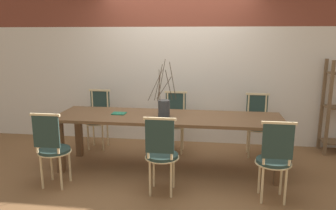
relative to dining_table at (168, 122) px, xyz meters
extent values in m
plane|color=brown|center=(0.00, 0.00, -0.67)|extent=(16.00, 16.00, 0.00)
cube|color=beige|center=(0.00, 1.25, 0.31)|extent=(12.00, 0.06, 1.95)
cube|color=brown|center=(0.00, 0.00, 0.07)|extent=(3.04, 0.83, 0.04)
cube|color=brown|center=(-1.42, -0.31, -0.31)|extent=(0.09, 0.09, 0.72)
cube|color=brown|center=(1.42, -0.31, -0.31)|extent=(0.09, 0.09, 0.72)
cube|color=brown|center=(-1.42, 0.31, -0.31)|extent=(0.09, 0.09, 0.72)
cube|color=brown|center=(1.42, 0.31, -0.31)|extent=(0.09, 0.09, 0.72)
cylinder|color=#233833|center=(-1.30, -0.69, -0.21)|extent=(0.38, 0.38, 0.04)
cylinder|color=beige|center=(-1.30, -0.69, -0.23)|extent=(0.40, 0.40, 0.01)
cylinder|color=beige|center=(-1.42, -0.56, -0.45)|extent=(0.03, 0.03, 0.44)
cylinder|color=beige|center=(-1.18, -0.56, -0.45)|extent=(0.03, 0.03, 0.44)
cylinder|color=beige|center=(-1.42, -0.81, -0.45)|extent=(0.03, 0.03, 0.44)
cylinder|color=beige|center=(-1.18, -0.81, -0.45)|extent=(0.03, 0.03, 0.44)
cylinder|color=beige|center=(-1.43, -0.85, 0.05)|extent=(0.03, 0.03, 0.48)
cylinder|color=beige|center=(-1.17, -0.85, 0.05)|extent=(0.03, 0.03, 0.48)
cube|color=#233833|center=(-1.30, -0.85, 0.07)|extent=(0.32, 0.02, 0.38)
cube|color=beige|center=(-1.30, -0.85, 0.27)|extent=(0.36, 0.03, 0.03)
cylinder|color=#233833|center=(0.03, -0.69, -0.21)|extent=(0.38, 0.38, 0.04)
cylinder|color=beige|center=(0.03, -0.69, -0.23)|extent=(0.40, 0.40, 0.01)
cylinder|color=beige|center=(-0.10, -0.56, -0.45)|extent=(0.03, 0.03, 0.44)
cylinder|color=beige|center=(0.15, -0.56, -0.45)|extent=(0.03, 0.03, 0.44)
cylinder|color=beige|center=(-0.10, -0.81, -0.45)|extent=(0.03, 0.03, 0.44)
cylinder|color=beige|center=(0.15, -0.81, -0.45)|extent=(0.03, 0.03, 0.44)
cylinder|color=beige|center=(-0.11, -0.85, 0.05)|extent=(0.03, 0.03, 0.48)
cylinder|color=beige|center=(0.16, -0.85, 0.05)|extent=(0.03, 0.03, 0.48)
cube|color=#233833|center=(0.03, -0.85, 0.07)|extent=(0.32, 0.02, 0.38)
cube|color=beige|center=(0.03, -0.85, 0.27)|extent=(0.36, 0.03, 0.03)
cylinder|color=#233833|center=(1.28, -0.69, -0.21)|extent=(0.38, 0.38, 0.04)
cylinder|color=beige|center=(1.28, -0.69, -0.23)|extent=(0.40, 0.40, 0.01)
cylinder|color=beige|center=(1.16, -0.56, -0.45)|extent=(0.03, 0.03, 0.44)
cylinder|color=beige|center=(1.40, -0.56, -0.45)|extent=(0.03, 0.03, 0.44)
cylinder|color=beige|center=(1.16, -0.81, -0.45)|extent=(0.03, 0.03, 0.44)
cylinder|color=beige|center=(1.40, -0.81, -0.45)|extent=(0.03, 0.03, 0.44)
cylinder|color=beige|center=(1.15, -0.85, 0.05)|extent=(0.03, 0.03, 0.48)
cylinder|color=beige|center=(1.41, -0.85, 0.05)|extent=(0.03, 0.03, 0.48)
cube|color=#233833|center=(1.28, -0.85, 0.07)|extent=(0.32, 0.02, 0.38)
cube|color=beige|center=(1.28, -0.85, 0.27)|extent=(0.36, 0.03, 0.03)
cylinder|color=#233833|center=(-1.25, 0.69, -0.21)|extent=(0.38, 0.38, 0.04)
cylinder|color=beige|center=(-1.25, 0.69, -0.23)|extent=(0.40, 0.40, 0.01)
cylinder|color=beige|center=(-1.13, 0.56, -0.45)|extent=(0.03, 0.03, 0.44)
cylinder|color=beige|center=(-1.37, 0.56, -0.45)|extent=(0.03, 0.03, 0.44)
cylinder|color=beige|center=(-1.13, 0.81, -0.45)|extent=(0.03, 0.03, 0.44)
cylinder|color=beige|center=(-1.37, 0.81, -0.45)|extent=(0.03, 0.03, 0.44)
cylinder|color=beige|center=(-1.12, 0.85, 0.05)|extent=(0.03, 0.03, 0.48)
cylinder|color=beige|center=(-1.38, 0.85, 0.05)|extent=(0.03, 0.03, 0.48)
cube|color=#233833|center=(-1.25, 0.85, 0.07)|extent=(0.32, 0.02, 0.38)
cube|color=beige|center=(-1.25, 0.85, 0.27)|extent=(0.36, 0.03, 0.03)
cylinder|color=#233833|center=(0.01, 0.69, -0.21)|extent=(0.38, 0.38, 0.04)
cylinder|color=beige|center=(0.01, 0.69, -0.23)|extent=(0.40, 0.40, 0.01)
cylinder|color=beige|center=(0.13, 0.56, -0.45)|extent=(0.03, 0.03, 0.44)
cylinder|color=beige|center=(-0.12, 0.56, -0.45)|extent=(0.03, 0.03, 0.44)
cylinder|color=beige|center=(0.13, 0.81, -0.45)|extent=(0.03, 0.03, 0.44)
cylinder|color=beige|center=(-0.12, 0.81, -0.45)|extent=(0.03, 0.03, 0.44)
cylinder|color=beige|center=(0.14, 0.85, 0.05)|extent=(0.03, 0.03, 0.48)
cylinder|color=beige|center=(-0.12, 0.85, 0.05)|extent=(0.03, 0.03, 0.48)
cube|color=#233833|center=(0.01, 0.85, 0.07)|extent=(0.32, 0.02, 0.38)
cube|color=beige|center=(0.01, 0.85, 0.27)|extent=(0.36, 0.03, 0.03)
cylinder|color=#233833|center=(1.27, 0.69, -0.21)|extent=(0.38, 0.38, 0.04)
cylinder|color=beige|center=(1.27, 0.69, -0.23)|extent=(0.40, 0.40, 0.01)
cylinder|color=beige|center=(1.39, 0.56, -0.45)|extent=(0.03, 0.03, 0.44)
cylinder|color=beige|center=(1.15, 0.56, -0.45)|extent=(0.03, 0.03, 0.44)
cylinder|color=beige|center=(1.39, 0.81, -0.45)|extent=(0.03, 0.03, 0.44)
cylinder|color=beige|center=(1.15, 0.81, -0.45)|extent=(0.03, 0.03, 0.44)
cylinder|color=beige|center=(1.40, 0.85, 0.05)|extent=(0.03, 0.03, 0.48)
cylinder|color=beige|center=(1.14, 0.85, 0.05)|extent=(0.03, 0.03, 0.48)
cube|color=#233833|center=(1.27, 0.85, 0.07)|extent=(0.32, 0.02, 0.38)
cube|color=beige|center=(1.27, 0.85, 0.27)|extent=(0.36, 0.03, 0.03)
cylinder|color=#33383D|center=(-0.05, -0.05, 0.20)|extent=(0.16, 0.16, 0.22)
cylinder|color=#473828|center=(-0.18, 0.03, 0.50)|extent=(0.16, 0.26, 0.38)
cylinder|color=#473828|center=(-0.11, -0.04, 0.49)|extent=(0.03, 0.14, 0.35)
cylinder|color=#473828|center=(0.07, -0.07, 0.57)|extent=(0.07, 0.25, 0.52)
cylinder|color=#473828|center=(0.02, -0.08, 0.52)|extent=(0.08, 0.15, 0.42)
cylinder|color=#473828|center=(-0.06, 0.05, 0.46)|extent=(0.20, 0.03, 0.31)
cylinder|color=#473828|center=(-0.13, 0.00, 0.54)|extent=(0.09, 0.17, 0.46)
cylinder|color=#473828|center=(-0.09, 0.00, 0.58)|extent=(0.10, 0.08, 0.54)
cylinder|color=#473828|center=(-0.10, -0.06, 0.51)|extent=(0.04, 0.12, 0.40)
cube|color=#1E6B4C|center=(-0.69, 0.02, 0.10)|extent=(0.19, 0.15, 0.01)
cube|color=brown|center=(2.33, 0.85, 0.06)|extent=(0.04, 0.04, 1.46)
cube|color=brown|center=(2.33, 1.16, 0.06)|extent=(0.04, 0.04, 1.46)
camera|label=1|loc=(0.59, -4.23, 1.17)|focal=35.00mm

